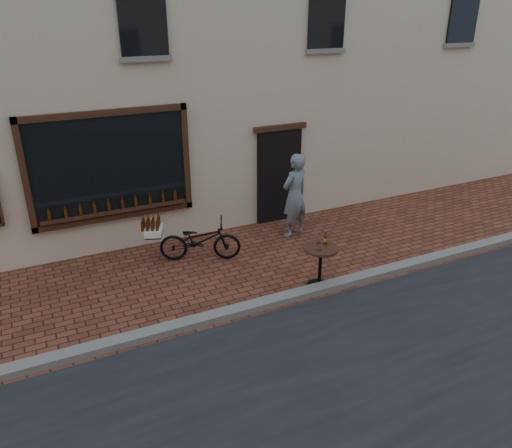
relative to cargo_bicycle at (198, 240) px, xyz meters
name	(u,v)px	position (x,y,z in m)	size (l,w,h in m)	color
ground	(275,311)	(0.52, -2.34, -0.44)	(90.00, 90.00, 0.00)	#51271A
kerb	(269,302)	(0.52, -2.14, -0.38)	(90.00, 0.25, 0.12)	slate
cargo_bicycle	(198,240)	(0.00, 0.00, 0.00)	(1.97, 1.19, 0.92)	black
bistro_table	(321,259)	(1.63, -1.99, 0.14)	(0.63, 0.63, 1.09)	black
pedestrian	(295,195)	(2.33, 0.20, 0.51)	(0.69, 0.45, 1.90)	slate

